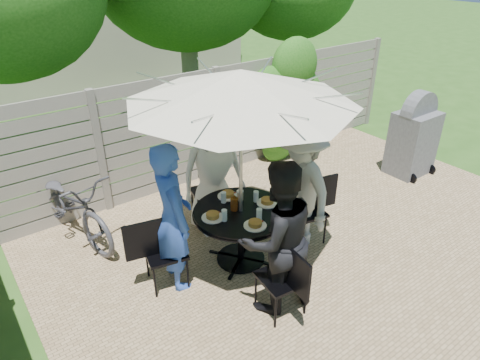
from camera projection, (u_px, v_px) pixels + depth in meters
patio_table at (241, 226)px, 5.16m from camera, size 1.31×1.31×0.74m
umbrella at (241, 87)px, 4.34m from camera, size 2.89×2.89×2.41m
chair_back at (210, 204)px, 6.03m from camera, size 0.57×0.75×0.99m
person_back at (213, 171)px, 5.64m from camera, size 0.95×0.71×1.77m
chair_left at (165, 265)px, 4.90m from camera, size 0.69×0.52×0.91m
person_left at (173, 218)px, 4.66m from camera, size 0.53×0.71×1.77m
chair_front at (281, 292)px, 4.52m from camera, size 0.49×0.68×0.92m
person_front at (277, 239)px, 4.34m from camera, size 0.95×0.80×1.74m
chair_right at (306, 223)px, 5.65m from camera, size 0.70×0.53×0.92m
person_right at (300, 188)px, 5.33m from camera, size 0.81×1.18×1.68m
plate_back at (228, 195)px, 5.33m from camera, size 0.26×0.26×0.06m
plate_left at (213, 216)px, 4.90m from camera, size 0.26×0.26×0.06m
plate_front at (255, 224)px, 4.76m from camera, size 0.26×0.26×0.06m
plate_right at (267, 202)px, 5.18m from camera, size 0.26×0.26×0.06m
glass_back at (224, 197)px, 5.19m from camera, size 0.07×0.07×0.14m
glass_left at (224, 215)px, 4.84m from camera, size 0.07×0.07×0.14m
glass_front at (259, 214)px, 4.86m from camera, size 0.07×0.07×0.14m
glass_right at (256, 196)px, 5.21m from camera, size 0.07×0.07×0.14m
syrup_jug at (234, 204)px, 5.03m from camera, size 0.09×0.09×0.16m
coffee_cup at (240, 196)px, 5.24m from camera, size 0.08×0.08×0.12m
bicycle at (70, 205)px, 5.62m from camera, size 1.05×1.98×0.99m
bbq_grill at (414, 137)px, 7.19m from camera, size 0.73×0.56×1.46m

